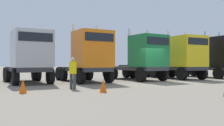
# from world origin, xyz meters

# --- Properties ---
(ground) EXTENTS (200.00, 200.00, 0.00)m
(ground) POSITION_xyz_m (0.00, 0.00, 0.00)
(ground) COLOR gray
(semi_truck_silver) EXTENTS (3.43, 6.18, 4.16)m
(semi_truck_silver) POSITION_xyz_m (-8.30, 2.95, 1.88)
(semi_truck_silver) COLOR #333338
(semi_truck_silver) RESTS_ON ground
(semi_truck_orange) EXTENTS (3.38, 6.11, 4.27)m
(semi_truck_orange) POSITION_xyz_m (-4.25, 2.43, 1.90)
(semi_truck_orange) COLOR #333338
(semi_truck_orange) RESTS_ON ground
(semi_truck_green) EXTENTS (3.60, 6.59, 4.18)m
(semi_truck_green) POSITION_xyz_m (0.33, 2.81, 1.85)
(semi_truck_green) COLOR #333338
(semi_truck_green) RESTS_ON ground
(semi_truck_yellow) EXTENTS (2.97, 6.47, 4.29)m
(semi_truck_yellow) POSITION_xyz_m (4.38, 3.02, 1.93)
(semi_truck_yellow) COLOR #333338
(semi_truck_yellow) RESTS_ON ground
(semi_truck_black) EXTENTS (3.11, 6.61, 4.40)m
(semi_truck_black) POSITION_xyz_m (8.43, 3.23, 1.93)
(semi_truck_black) COLOR #333338
(semi_truck_black) RESTS_ON ground
(visitor_in_hivis) EXTENTS (0.54, 0.54, 1.72)m
(visitor_in_hivis) POSITION_xyz_m (-6.29, -1.66, 1.00)
(visitor_in_hivis) COLOR #3D3D3D
(visitor_in_hivis) RESTS_ON ground
(traffic_cone_near) EXTENTS (0.36, 0.36, 0.67)m
(traffic_cone_near) POSITION_xyz_m (-8.84, -2.69, 0.33)
(traffic_cone_near) COLOR #F2590C
(traffic_cone_near) RESTS_ON ground
(traffic_cone_far) EXTENTS (0.36, 0.36, 0.64)m
(traffic_cone_far) POSITION_xyz_m (-5.24, -3.67, 0.32)
(traffic_cone_far) COLOR #F2590C
(traffic_cone_far) RESTS_ON ground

